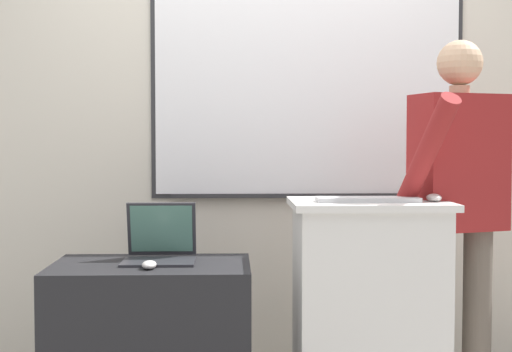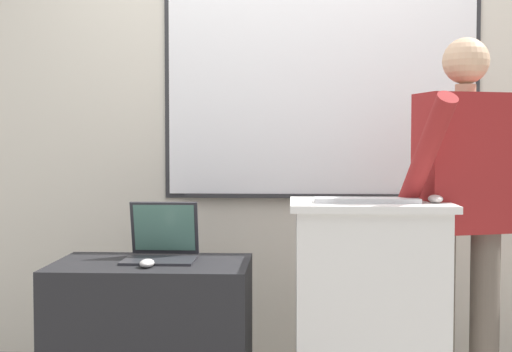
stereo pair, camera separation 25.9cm
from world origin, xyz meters
TOP-DOWN VIEW (x-y plane):
  - back_wall at (0.01, 1.39)m, footprint 6.40×0.17m
  - lectern_podium at (0.42, 0.42)m, footprint 0.67×0.50m
  - side_desk at (-0.52, 0.42)m, footprint 0.85×0.54m
  - person_presenter at (0.85, 0.52)m, footprint 0.58×0.62m
  - laptop at (-0.49, 0.51)m, footprint 0.31×0.28m
  - wireless_keyboard at (0.41, 0.36)m, footprint 0.43×0.14m
  - computer_mouse_by_laptop at (-0.51, 0.29)m, footprint 0.06×0.10m
  - computer_mouse_by_keyboard at (0.69, 0.36)m, footprint 0.06×0.10m

SIDE VIEW (x-z plane):
  - side_desk at x=-0.52m, z-range 0.00..0.68m
  - lectern_podium at x=0.42m, z-range 0.00..0.95m
  - computer_mouse_by_laptop at x=-0.51m, z-range 0.68..0.72m
  - laptop at x=-0.49m, z-range 0.64..0.89m
  - person_presenter at x=0.85m, z-range 0.13..1.78m
  - wireless_keyboard at x=0.41m, z-range 0.95..0.97m
  - computer_mouse_by_keyboard at x=0.69m, z-range 0.95..0.99m
  - back_wall at x=0.01m, z-range 0.01..2.73m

